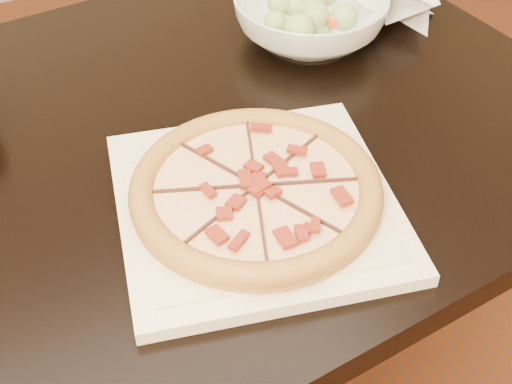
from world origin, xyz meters
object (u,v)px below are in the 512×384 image
plate (256,204)px  pizza (256,190)px  salad_bowl (310,18)px  dining_table (135,209)px

plate → pizza: size_ratio=1.29×
pizza → salad_bowl: salad_bowl is taller
dining_table → plate: plate is taller
dining_table → plate: bearing=-59.2°
dining_table → salad_bowl: salad_bowl is taller
pizza → salad_bowl: 0.41m
dining_table → pizza: bearing=-59.2°
salad_bowl → pizza: bearing=-128.0°
pizza → salad_bowl: bearing=52.0°
plate → pizza: bearing=133.7°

